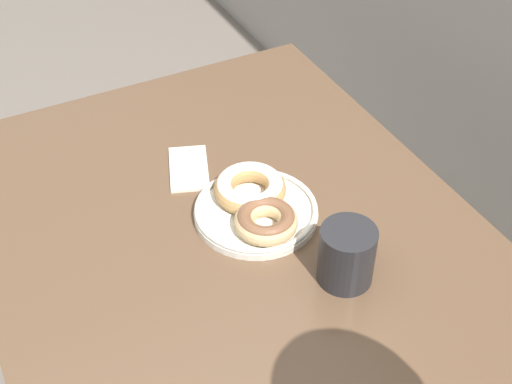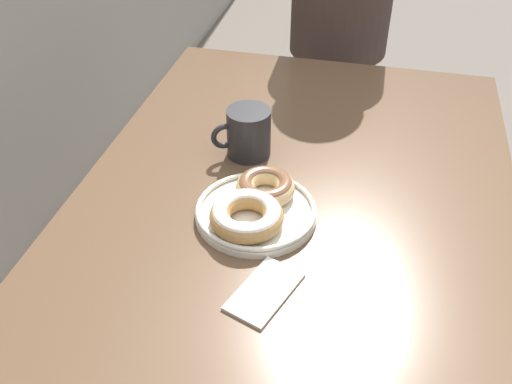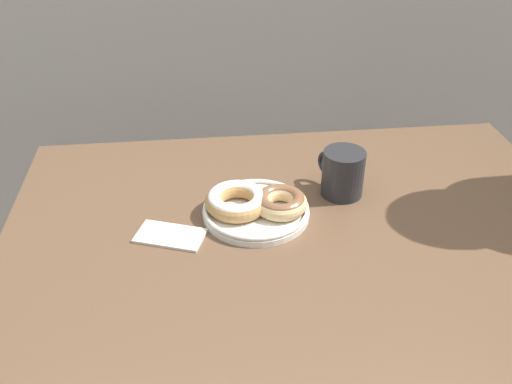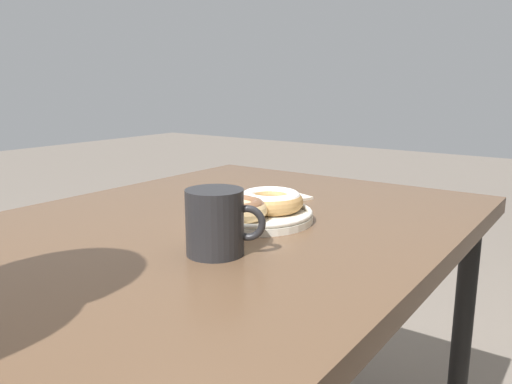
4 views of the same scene
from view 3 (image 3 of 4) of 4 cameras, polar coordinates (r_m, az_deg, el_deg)
The scene contains 4 objects.
dining_table at distance 1.26m, azimuth 4.38°, elevation -6.33°, with size 1.26×0.88×0.75m.
donut_plate at distance 1.24m, azimuth -0.10°, elevation -1.27°, with size 0.24×0.23×0.06m.
coffee_mug at distance 1.31m, azimuth 8.63°, elevation 1.95°, with size 0.10×0.12×0.11m.
napkin at distance 1.20m, azimuth -8.57°, elevation -4.34°, with size 0.16×0.12×0.01m.
Camera 3 is at (-0.20, -0.84, 1.47)m, focal length 40.00 mm.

